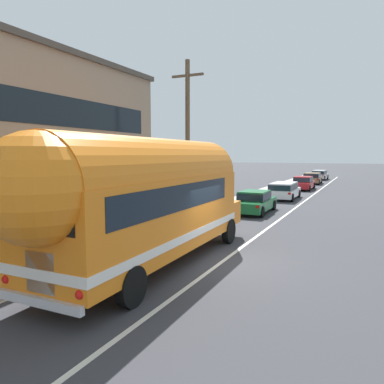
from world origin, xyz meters
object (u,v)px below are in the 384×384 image
object	(u,v)px
utility_pole	(188,139)
car_second	(284,189)
car_fifth	(320,174)
painted_bus	(145,197)
car_fourth	(312,178)
car_lead	(255,201)
car_third	(303,182)

from	to	relation	value
utility_pole	car_second	distance (m)	12.92
car_second	car_fifth	distance (m)	25.52
car_fifth	painted_bus	bearing A→B (deg)	-89.97
car_fourth	car_second	bearing A→B (deg)	-89.78
car_lead	car_fifth	world-z (taller)	same
car_second	car_fourth	distance (m)	17.27
car_fourth	painted_bus	bearing A→B (deg)	-90.07
car_second	car_lead	bearing A→B (deg)	-91.69
utility_pole	car_lead	world-z (taller)	utility_pole
car_lead	car_fourth	xyz separation A→B (m)	(0.16, 24.95, 0.04)
utility_pole	car_second	bearing A→B (deg)	77.56
utility_pole	painted_bus	distance (m)	8.73
car_lead	car_fifth	size ratio (longest dim) A/B	0.96
painted_bus	car_lead	xyz separation A→B (m)	(-0.12, 12.50, -1.57)
car_third	car_fifth	size ratio (longest dim) A/B	1.00
car_fourth	car_fifth	size ratio (longest dim) A/B	0.90
car_lead	utility_pole	bearing A→B (deg)	-118.89
car_third	car_lead	bearing A→B (deg)	-91.13
car_third	car_second	bearing A→B (deg)	-90.66
painted_bus	car_third	xyz separation A→B (m)	(0.21, 29.27, -1.56)
utility_pole	car_fourth	size ratio (longest dim) A/B	1.99
car_fourth	car_lead	bearing A→B (deg)	-90.37
utility_pole	car_fifth	world-z (taller)	utility_pole
car_second	car_fourth	xyz separation A→B (m)	(-0.07, 17.27, -0.02)
car_third	car_fifth	xyz separation A→B (m)	(-0.24, 16.44, 0.04)
painted_bus	car_fifth	bearing A→B (deg)	90.03
car_fourth	car_fifth	xyz separation A→B (m)	(-0.07, 8.25, 0.01)
car_fifth	utility_pole	bearing A→B (deg)	-93.85
car_lead	car_third	xyz separation A→B (m)	(0.33, 16.77, 0.01)
painted_bus	car_lead	size ratio (longest dim) A/B	2.51
car_lead	car_second	distance (m)	7.69
painted_bus	car_third	world-z (taller)	painted_bus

